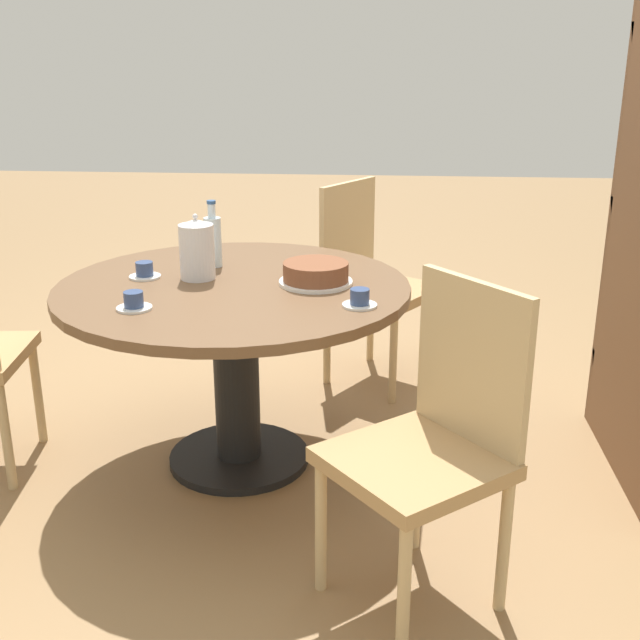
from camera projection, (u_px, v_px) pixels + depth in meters
The scene contains 10 objects.
ground_plane at pixel (240, 460), 3.05m from camera, with size 14.00×14.00×0.00m, color #937047.
dining_table at pixel (235, 326), 2.88m from camera, with size 1.25×1.25×0.70m.
chair_b at pixel (433, 439), 2.17m from camera, with size 0.59×0.59×0.91m.
chair_c at pixel (371, 278), 3.66m from camera, with size 0.58×0.58×0.91m.
coffee_pot at pixel (197, 249), 2.86m from camera, with size 0.13×0.13×0.24m.
water_bottle at pixel (213, 240), 3.02m from camera, with size 0.07×0.07×0.25m.
cake_main at pixel (316, 274), 2.82m from camera, with size 0.26×0.26×0.08m.
cup_a at pixel (360, 299), 2.58m from camera, with size 0.11×0.11×0.06m.
cup_b at pixel (134, 302), 2.55m from camera, with size 0.11×0.11×0.06m.
cup_c at pixel (145, 271), 2.89m from camera, with size 0.11×0.11×0.06m.
Camera 1 is at (2.68, 0.52, 1.51)m, focal length 45.00 mm.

